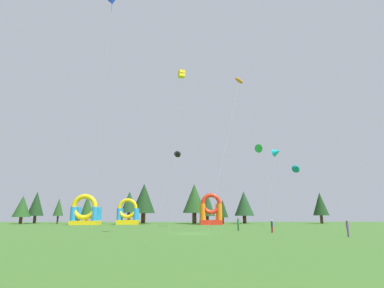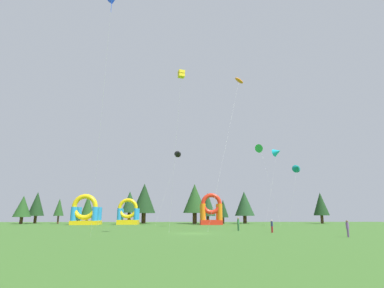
% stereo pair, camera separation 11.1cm
% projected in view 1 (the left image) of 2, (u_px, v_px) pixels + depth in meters
% --- Properties ---
extents(ground_plane, '(120.00, 120.00, 0.00)m').
position_uv_depth(ground_plane, '(194.00, 234.00, 38.05)').
color(ground_plane, '#3D6B28').
extents(kite_orange_parafoil, '(7.64, 9.25, 25.92)m').
position_uv_depth(kite_orange_parafoil, '(239.00, 81.00, 55.17)').
color(kite_orange_parafoil, orange).
rests_on(kite_orange_parafoil, ground_plane).
extents(kite_blue_diamond, '(2.98, 7.65, 24.32)m').
position_uv_depth(kite_blue_diamond, '(111.00, 3.00, 31.82)').
color(kite_blue_diamond, blue).
rests_on(kite_blue_diamond, ground_plane).
extents(kite_teal_delta, '(3.41, 1.93, 12.82)m').
position_uv_depth(kite_teal_delta, '(297.00, 168.00, 64.99)').
color(kite_teal_delta, '#0C7F7A').
rests_on(kite_teal_delta, ground_plane).
extents(kite_yellow_box, '(1.88, 5.00, 19.58)m').
position_uv_depth(kite_yellow_box, '(182.00, 75.00, 38.24)').
color(kite_yellow_box, yellow).
rests_on(kite_yellow_box, ground_plane).
extents(kite_black_delta, '(5.53, 2.00, 16.18)m').
position_uv_depth(kite_black_delta, '(178.00, 153.00, 67.74)').
color(kite_black_delta, black).
rests_on(kite_black_delta, ground_plane).
extents(kite_cyan_delta, '(5.99, 5.65, 17.37)m').
position_uv_depth(kite_cyan_delta, '(277.00, 152.00, 71.35)').
color(kite_cyan_delta, '#19B7CC').
rests_on(kite_cyan_delta, ground_plane).
extents(kite_green_delta, '(4.30, 4.01, 18.43)m').
position_uv_depth(kite_green_delta, '(260.00, 148.00, 71.92)').
color(kite_green_delta, green).
rests_on(kite_green_delta, ground_plane).
extents(person_far_side, '(0.31, 0.31, 1.69)m').
position_uv_depth(person_far_side, '(348.00, 227.00, 32.19)').
color(person_far_side, '#724C8C').
rests_on(person_far_side, ground_plane).
extents(person_left_edge, '(0.39, 0.39, 1.61)m').
position_uv_depth(person_left_edge, '(272.00, 225.00, 40.26)').
color(person_left_edge, '#B21E26').
rests_on(person_left_edge, ground_plane).
extents(person_midfield, '(0.45, 0.45, 1.84)m').
position_uv_depth(person_midfield, '(238.00, 223.00, 44.88)').
color(person_midfield, '#33723F').
rests_on(person_midfield, ground_plane).
extents(inflatable_red_slide, '(4.77, 3.53, 5.93)m').
position_uv_depth(inflatable_red_slide, '(128.00, 215.00, 72.05)').
color(inflatable_red_slide, yellow).
rests_on(inflatable_red_slide, ground_plane).
extents(inflatable_yellow_castle, '(4.92, 4.10, 6.99)m').
position_uv_depth(inflatable_yellow_castle, '(211.00, 213.00, 70.60)').
color(inflatable_yellow_castle, red).
rests_on(inflatable_yellow_castle, ground_plane).
extents(inflatable_orange_dome, '(6.02, 4.73, 6.81)m').
position_uv_depth(inflatable_orange_dome, '(85.00, 214.00, 70.35)').
color(inflatable_orange_dome, yellow).
rests_on(inflatable_orange_dome, ground_plane).
extents(tree_row_0, '(4.21, 4.21, 6.85)m').
position_uv_depth(tree_row_0, '(22.00, 206.00, 77.23)').
color(tree_row_0, '#4C331E').
rests_on(tree_row_0, ground_plane).
extents(tree_row_1, '(4.06, 4.06, 8.17)m').
position_uv_depth(tree_row_1, '(36.00, 204.00, 81.74)').
color(tree_row_1, '#4C331E').
rests_on(tree_row_1, ground_plane).
extents(tree_row_2, '(2.41, 2.41, 6.22)m').
position_uv_depth(tree_row_2, '(59.00, 207.00, 77.53)').
color(tree_row_2, '#4C331E').
rests_on(tree_row_2, ground_plane).
extents(tree_row_3, '(3.23, 3.23, 7.42)m').
position_uv_depth(tree_row_3, '(87.00, 205.00, 82.67)').
color(tree_row_3, '#4C331E').
rests_on(tree_row_3, ground_plane).
extents(tree_row_4, '(4.26, 4.26, 8.15)m').
position_uv_depth(tree_row_4, '(129.00, 202.00, 80.82)').
color(tree_row_4, '#4C331E').
rests_on(tree_row_4, ground_plane).
extents(tree_row_5, '(6.04, 6.04, 10.32)m').
position_uv_depth(tree_row_5, '(144.00, 198.00, 81.92)').
color(tree_row_5, '#4C331E').
rests_on(tree_row_5, ground_plane).
extents(tree_row_6, '(5.88, 5.88, 9.96)m').
position_uv_depth(tree_row_6, '(194.00, 199.00, 79.42)').
color(tree_row_6, '#4C331E').
rests_on(tree_row_6, ground_plane).
extents(tree_row_7, '(4.02, 4.02, 7.75)m').
position_uv_depth(tree_row_7, '(207.00, 204.00, 79.49)').
color(tree_row_7, '#4C331E').
rests_on(tree_row_7, ground_plane).
extents(tree_row_8, '(2.74, 2.74, 5.95)m').
position_uv_depth(tree_row_8, '(223.00, 209.00, 79.38)').
color(tree_row_8, '#4C331E').
rests_on(tree_row_8, ground_plane).
extents(tree_row_9, '(5.12, 5.12, 8.25)m').
position_uv_depth(tree_row_9, '(244.00, 204.00, 81.71)').
color(tree_row_9, '#4C331E').
rests_on(tree_row_9, ground_plane).
extents(tree_row_10, '(3.93, 3.93, 7.85)m').
position_uv_depth(tree_row_10, '(320.00, 204.00, 80.17)').
color(tree_row_10, '#4C331E').
rests_on(tree_row_10, ground_plane).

